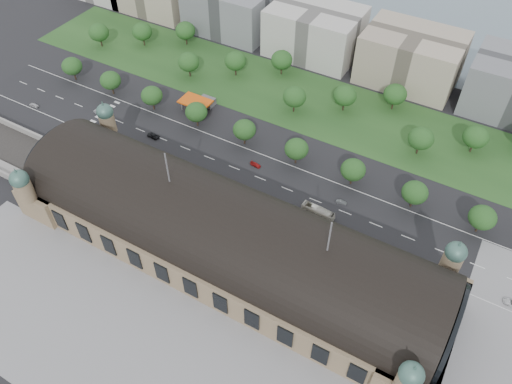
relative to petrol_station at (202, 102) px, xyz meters
The scene contains 45 objects.
ground 84.71m from the petrol_station, 50.45° to the right, with size 900.00×900.00×0.00m, color black.
station 84.98m from the petrol_station, 50.45° to the right, with size 150.00×48.40×44.30m.
plaza_south 126.63m from the petrol_station, 59.68° to the right, with size 190.00×48.00×0.12m, color gray.
road_slab 43.62m from the petrol_station, 38.82° to the right, with size 260.00×26.00×0.10m, color black.
grass_belt 47.86m from the petrol_station, 35.47° to the left, with size 300.00×45.00×0.10m, color #22471C.
petrol_station is the anchor object (origin of this frame).
office_2 73.13m from the petrol_station, 111.07° to the left, with size 45.00×32.00×24.00m, color gray.
office_3 72.38m from the petrol_station, 70.56° to the left, with size 45.00×32.00×24.00m, color #B9B6B0.
office_4 100.64m from the petrol_station, 42.50° to the left, with size 45.00×32.00×24.00m, color tan.
tree_row_0 67.38m from the petrol_station, 169.47° to the right, with size 9.60×9.60×11.52m.
tree_row_1 44.08m from the petrol_station, 163.73° to the right, with size 9.60×9.60×11.52m.
tree_row_2 22.32m from the petrol_station, 145.83° to the right, with size 9.60×9.60×11.52m.
tree_row_3 14.35m from the petrol_station, 64.33° to the right, with size 9.60×9.60×11.52m.
tree_row_4 32.64m from the petrol_station, 22.33° to the right, with size 9.60×9.60×11.52m.
tree_row_5 55.47m from the petrol_station, 12.84° to the right, with size 9.60×9.60×11.52m.
tree_row_6 78.99m from the petrol_station, ahead, with size 9.60×9.60×11.52m.
tree_row_7 102.74m from the petrol_station, ahead, with size 9.60×9.60×11.52m.
tree_row_8 126.58m from the petrol_station, ahead, with size 9.60×9.60×11.52m.
tree_belt_0 78.30m from the petrol_station, 166.89° to the left, with size 10.40×10.40×12.48m.
tree_belt_1 64.57m from the petrol_station, 152.50° to the left, with size 10.40×10.40×12.48m.
tree_belt_2 56.72m from the petrol_station, 132.40° to the left, with size 10.40×10.40×12.48m.
tree_belt_3 26.54m from the petrol_station, 137.15° to the left, with size 10.40×10.40×12.48m.
tree_belt_4 30.15m from the petrol_station, 90.18° to the left, with size 10.40×10.40×12.48m.
tree_belt_5 46.08m from the petrol_station, 65.62° to the left, with size 10.40×10.40×12.48m.
tree_belt_6 42.15m from the petrol_station, 25.05° to the left, with size 10.40×10.40×12.48m.
tree_belt_7 64.40m from the petrol_station, 27.57° to the left, with size 10.40×10.40×12.48m.
tree_belt_8 86.76m from the petrol_station, 28.79° to the left, with size 10.40×10.40×12.48m.
tree_belt_9 96.68m from the petrol_station, 10.57° to the left, with size 10.40×10.40×12.48m.
tree_belt_10 117.83m from the petrol_station, 14.62° to the left, with size 10.40×10.40×12.48m.
traffic_car_0 77.18m from the petrol_station, 150.43° to the right, with size 1.93×4.79×1.63m, color #BAB9BC.
traffic_car_1 46.57m from the petrol_station, 144.22° to the right, with size 1.70×4.88×1.61m, color gray.
traffic_car_2 28.96m from the petrol_station, 102.51° to the right, with size 2.64×5.73×1.59m, color black.
traffic_car_3 46.38m from the petrol_station, 28.35° to the right, with size 1.86×4.58×1.33m, color maroon.
traffic_car_5 82.40m from the petrol_station, 16.77° to the right, with size 1.38×3.96×1.31m, color #53565A.
traffic_car_6 147.31m from the petrol_station, 14.54° to the right, with size 2.51×5.43×1.51m, color silver.
parked_car_0 48.05m from the petrol_station, 122.93° to the right, with size 1.44×4.13×1.36m, color black.
parked_car_1 44.86m from the petrol_station, 81.21° to the right, with size 2.63×5.71×1.59m, color maroon.
parked_car_2 44.97m from the petrol_station, 116.24° to the right, with size 2.13×5.24×1.52m, color #172542.
parked_car_3 40.77m from the petrol_station, 81.68° to the right, with size 1.79×4.44×1.51m, color slate.
parked_car_4 48.57m from the petrol_station, 62.37° to the right, with size 1.47×4.21×1.39m, color silver.
parked_car_5 54.99m from the petrol_station, 53.70° to the right, with size 2.74×5.95×1.65m, color gray.
parked_car_6 41.99m from the petrol_station, 73.89° to the right, with size 2.11×5.19×1.51m, color black.
bus_west 52.15m from the petrol_station, 45.20° to the right, with size 2.50×10.70×2.98m, color red.
bus_mid 70.98m from the petrol_station, 32.65° to the right, with size 3.00×12.81×3.57m, color beige.
bus_east 80.73m from the petrol_station, 24.35° to the right, with size 3.00×12.83×3.57m, color silver.
Camera 1 is at (59.73, -83.70, 138.57)m, focal length 35.00 mm.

